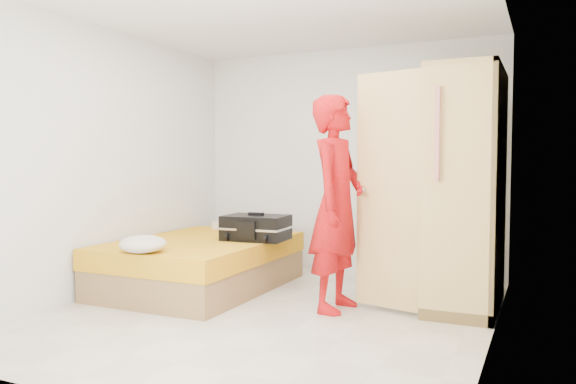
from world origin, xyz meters
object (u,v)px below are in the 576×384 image
at_px(wardrobe, 460,195).
at_px(suitcase, 256,228).
at_px(bed, 201,264).
at_px(person, 337,203).
at_px(round_cushion, 143,244).

height_order(wardrobe, suitcase, wardrobe).
relative_size(bed, wardrobe, 0.96).
height_order(bed, suitcase, suitcase).
distance_m(bed, wardrobe, 2.63).
bearing_deg(person, wardrobe, -59.35).
height_order(bed, round_cushion, round_cushion).
height_order(person, round_cushion, person).
bearing_deg(suitcase, bed, -159.94).
distance_m(person, suitcase, 1.15).
bearing_deg(bed, person, -7.05).
xyz_separation_m(bed, person, (1.54, -0.19, 0.69)).
relative_size(wardrobe, suitcase, 3.12).
relative_size(wardrobe, round_cushion, 5.13).
bearing_deg(wardrobe, bed, -172.36).
xyz_separation_m(person, round_cushion, (-1.54, -0.71, -0.36)).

